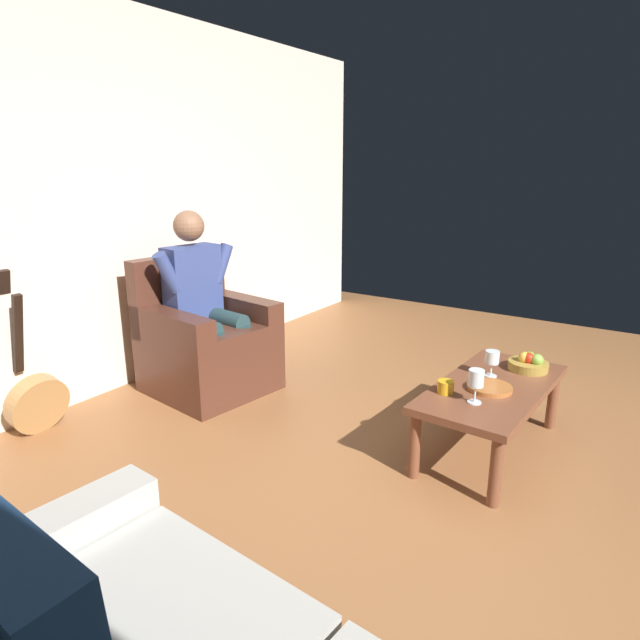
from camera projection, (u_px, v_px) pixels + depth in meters
name	position (u px, v px, depth m)	size (l,w,h in m)	color
ground_plane	(515.00, 492.00, 2.68)	(6.53, 6.53, 0.00)	#905C35
wall_back	(126.00, 203.00, 3.79)	(5.66, 0.06, 2.56)	beige
armchair	(206.00, 344.00, 3.84)	(0.83, 0.84, 0.93)	#4C281D
person_seated	(202.00, 297.00, 3.75)	(0.65, 0.58, 1.25)	navy
coffee_table	(492.00, 394.00, 2.98)	(1.11, 0.57, 0.39)	brown
guitar	(36.00, 397.00, 3.24)	(0.35, 0.29, 0.97)	#A97A45
wine_glass_near	(476.00, 380.00, 2.71)	(0.08, 0.08, 0.18)	silver
wine_glass_far	(492.00, 359.00, 3.06)	(0.08, 0.08, 0.15)	silver
fruit_bowl	(529.00, 363.00, 3.17)	(0.22, 0.22, 0.11)	olive
decorative_dish	(490.00, 388.00, 2.90)	(0.23, 0.23, 0.02)	#AA622F
candle_jar	(446.00, 387.00, 2.85)	(0.09, 0.09, 0.07)	gold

